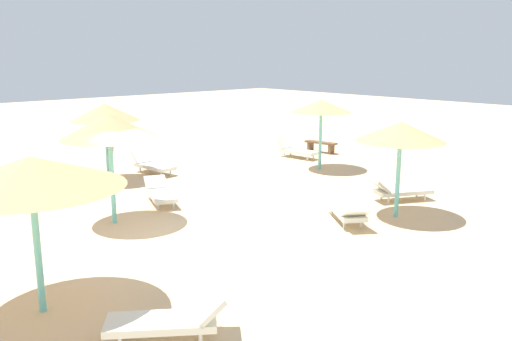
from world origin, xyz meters
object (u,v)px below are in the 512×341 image
object	(u,v)px
parasol_3	(105,113)
lounger_2	(296,150)
lounger_4	(170,320)
parasol_5	(109,127)
lounger_3	(152,165)
parasol_0	(401,132)
lounger_0	(399,190)
lounger_5	(160,193)
lounger_6	(348,211)
parasol_4	(30,173)
parasol_2	(321,107)
bench_0	(321,145)

from	to	relation	value
parasol_3	lounger_2	world-z (taller)	parasol_3
parasol_3	lounger_4	distance (m)	11.37
parasol_5	lounger_3	world-z (taller)	parasol_5
parasol_0	parasol_3	size ratio (longest dim) A/B	0.97
parasol_3	lounger_2	xyz separation A→B (m)	(1.49, 7.87, -2.03)
lounger_0	lounger_5	size ratio (longest dim) A/B	0.98
parasol_3	parasol_0	bearing A→B (deg)	22.68
lounger_6	parasol_0	bearing A→B (deg)	68.25
parasol_4	lounger_3	size ratio (longest dim) A/B	1.58
lounger_0	lounger_4	bearing A→B (deg)	-77.50
parasol_5	lounger_2	distance (m)	10.65
parasol_2	bench_0	distance (m)	4.09
parasol_0	lounger_3	world-z (taller)	parasol_0
lounger_6	bench_0	xyz separation A→B (m)	(-7.15, 7.14, 0.04)
lounger_0	lounger_3	bearing A→B (deg)	-156.82
lounger_2	lounger_4	xyz separation A→B (m)	(8.87, -12.10, -0.00)
lounger_0	lounger_6	distance (m)	2.85
lounger_2	parasol_3	bearing A→B (deg)	-100.70
lounger_0	parasol_0	bearing A→B (deg)	-59.52
parasol_2	lounger_2	size ratio (longest dim) A/B	1.38
parasol_3	lounger_5	bearing A→B (deg)	-3.01
lounger_0	lounger_4	distance (m)	9.70
parasol_4	lounger_5	world-z (taller)	parasol_4
lounger_5	bench_0	xyz separation A→B (m)	(-2.23, 9.74, 0.04)
lounger_0	lounger_6	bearing A→B (deg)	-84.08
lounger_0	lounger_3	world-z (taller)	lounger_3
parasol_4	bench_0	world-z (taller)	parasol_4
lounger_5	lounger_6	world-z (taller)	lounger_5
parasol_3	lounger_6	distance (m)	9.11
parasol_0	parasol_4	size ratio (longest dim) A/B	0.85
parasol_3	lounger_2	size ratio (longest dim) A/B	1.40
parasol_2	lounger_5	size ratio (longest dim) A/B	1.31
lounger_5	parasol_3	bearing A→B (deg)	176.99
parasol_3	bench_0	size ratio (longest dim) A/B	1.74
parasol_0	lounger_4	size ratio (longest dim) A/B	1.37
lounger_2	lounger_6	xyz separation A→B (m)	(7.06, -5.46, -0.02)
lounger_5	parasol_0	bearing A→B (deg)	36.13
lounger_3	lounger_2	bearing A→B (deg)	76.71
lounger_3	lounger_4	bearing A→B (deg)	-29.99
parasol_3	lounger_0	size ratio (longest dim) A/B	1.36
parasol_2	lounger_5	distance (m)	7.35
parasol_2	parasol_4	distance (m)	12.98
parasol_0	lounger_2	world-z (taller)	parasol_0
bench_0	lounger_3	bearing A→B (deg)	-99.91
lounger_6	parasol_5	bearing A→B (deg)	-132.01
parasol_0	parasol_2	distance (m)	6.20
lounger_2	parasol_4	bearing A→B (deg)	-63.39
lounger_3	bench_0	bearing A→B (deg)	80.09
parasol_0	lounger_5	xyz separation A→B (m)	(-5.47, -4.00, -2.01)
parasol_5	lounger_4	bearing A→B (deg)	-19.74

